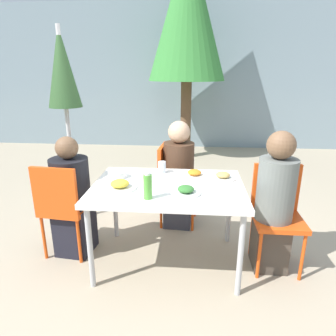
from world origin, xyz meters
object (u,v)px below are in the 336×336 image
(person_right, at_px, (274,205))
(person_left, at_px, (72,200))
(closed_umbrella, at_px, (63,81))
(chair_right, at_px, (277,208))
(chair_far, at_px, (172,178))
(person_far, at_px, (179,177))
(chair_left, at_px, (63,203))
(salad_bowl, at_px, (117,174))
(bottle, at_px, (148,186))
(drinking_cup, at_px, (162,167))
(tree_behind_left, at_px, (188,12))

(person_right, bearing_deg, person_left, -2.98)
(person_left, height_order, person_right, person_right)
(closed_umbrella, bearing_deg, chair_right, -17.92)
(chair_far, xyz_separation_m, person_far, (0.08, -0.06, 0.03))
(chair_left, relative_size, chair_right, 1.00)
(person_far, bearing_deg, chair_far, -122.04)
(person_far, distance_m, salad_bowl, 0.78)
(chair_left, xyz_separation_m, chair_right, (1.86, 0.06, 0.00))
(chair_right, relative_size, bottle, 4.32)
(chair_left, height_order, person_right, person_right)
(bottle, bearing_deg, drinking_cup, 85.90)
(person_far, xyz_separation_m, drinking_cup, (-0.14, -0.38, 0.23))
(person_far, distance_m, drinking_cup, 0.46)
(chair_right, xyz_separation_m, bottle, (-1.05, -0.36, 0.31))
(person_far, relative_size, bottle, 5.66)
(chair_far, bearing_deg, person_left, -47.99)
(chair_far, bearing_deg, person_far, 57.96)
(chair_left, bearing_deg, person_far, 40.22)
(chair_left, xyz_separation_m, tree_behind_left, (0.99, 3.44, 2.08))
(tree_behind_left, bearing_deg, drinking_cup, -92.47)
(chair_right, xyz_separation_m, chair_far, (-0.95, 0.67, 0.00))
(person_right, height_order, closed_umbrella, closed_umbrella)
(drinking_cup, bearing_deg, person_left, -164.31)
(person_left, relative_size, salad_bowl, 6.86)
(chair_far, distance_m, drinking_cup, 0.51)
(person_left, bearing_deg, chair_right, 5.58)
(chair_right, bearing_deg, bottle, 19.11)
(closed_umbrella, bearing_deg, chair_far, 0.20)
(person_right, distance_m, salad_bowl, 1.36)
(person_right, distance_m, closed_umbrella, 2.34)
(chair_right, distance_m, bottle, 1.15)
(chair_right, relative_size, drinking_cup, 8.23)
(bottle, distance_m, salad_bowl, 0.56)
(tree_behind_left, bearing_deg, chair_far, -91.56)
(chair_right, relative_size, person_right, 0.74)
(person_far, relative_size, tree_behind_left, 0.31)
(salad_bowl, bearing_deg, bottle, -52.27)
(person_left, xyz_separation_m, chair_right, (1.80, -0.01, 0.00))
(chair_right, height_order, salad_bowl, chair_right)
(person_left, bearing_deg, closed_umbrella, 116.97)
(person_left, height_order, salad_bowl, person_left)
(person_left, distance_m, chair_right, 1.80)
(person_far, height_order, tree_behind_left, tree_behind_left)
(chair_far, height_order, tree_behind_left, tree_behind_left)
(person_right, distance_m, chair_far, 1.17)
(bottle, bearing_deg, person_left, 153.41)
(chair_right, distance_m, tree_behind_left, 4.07)
(drinking_cup, bearing_deg, tree_behind_left, 87.53)
(person_left, relative_size, chair_right, 1.25)
(person_left, bearing_deg, tree_behind_left, 80.54)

